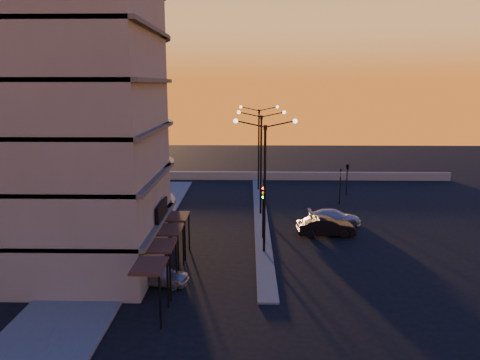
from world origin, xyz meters
name	(u,v)px	position (x,y,z in m)	size (l,w,h in m)	color
ground	(264,253)	(0.00, 0.00, 0.00)	(120.00, 120.00, 0.00)	black
sidewalk_west	(131,233)	(-10.50, 4.00, 0.06)	(5.00, 40.00, 0.12)	#525350
median	(261,214)	(0.00, 10.00, 0.06)	(1.20, 36.00, 0.12)	#525350
parapet	(273,176)	(2.00, 26.00, 0.50)	(44.00, 0.50, 1.00)	gray
building	(56,82)	(-14.00, 0.03, 11.91)	(14.35, 17.08, 25.00)	slate
streetlamp_near	(265,176)	(0.00, 0.00, 5.59)	(4.32, 0.32, 9.51)	black
streetlamp_mid	(261,154)	(0.00, 10.00, 5.59)	(4.32, 0.32, 9.51)	black
streetlamp_far	(259,141)	(0.00, 20.00, 5.59)	(4.32, 0.32, 9.51)	black
traffic_light_main	(263,203)	(0.00, 2.87, 2.89)	(0.28, 0.44, 4.25)	black
signal_east_a	(340,185)	(8.00, 14.00, 1.93)	(0.13, 0.16, 3.60)	black
signal_east_b	(347,167)	(9.50, 18.00, 3.10)	(0.42, 1.99, 3.60)	black
car_hatchback	(158,274)	(-6.50, -5.47, 0.63)	(1.49, 3.71, 1.27)	#96989D
car_sedan	(326,226)	(5.00, 3.95, 0.75)	(1.59, 4.56, 1.50)	black
car_wagon	(334,217)	(6.21, 6.98, 0.65)	(1.82, 4.47, 1.30)	#ABAEB3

